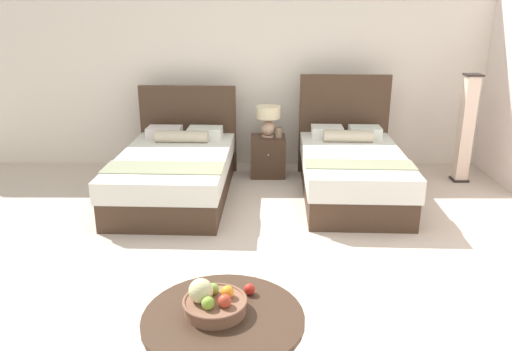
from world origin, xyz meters
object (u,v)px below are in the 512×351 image
at_px(nightstand, 268,156).
at_px(coffee_table, 224,331).
at_px(bed_near_corner, 351,170).
at_px(loose_apple, 249,289).
at_px(fruit_bowl, 213,302).
at_px(floor_lamp_corner, 466,129).
at_px(vase, 279,132).
at_px(table_lamp, 268,117).
at_px(bed_near_window, 176,171).

distance_m(nightstand, coffee_table, 3.98).
bearing_deg(bed_near_corner, loose_apple, -111.71).
height_order(fruit_bowl, floor_lamp_corner, floor_lamp_corner).
bearing_deg(vase, table_lamp, 156.56).
distance_m(nightstand, floor_lamp_corner, 2.59).
bearing_deg(floor_lamp_corner, bed_near_window, -171.16).
bearing_deg(table_lamp, bed_near_corner, -38.88).
bearing_deg(table_lamp, vase, -23.44).
height_order(table_lamp, floor_lamp_corner, floor_lamp_corner).
bearing_deg(coffee_table, bed_near_window, 103.95).
height_order(vase, floor_lamp_corner, floor_lamp_corner).
distance_m(bed_near_window, table_lamp, 1.47).
bearing_deg(loose_apple, table_lamp, 87.20).
relative_size(table_lamp, vase, 2.92).
bearing_deg(loose_apple, floor_lamp_corner, 52.19).
distance_m(bed_near_window, coffee_table, 3.28).
bearing_deg(bed_near_window, vase, 30.37).
relative_size(coffee_table, loose_apple, 13.58).
xyz_separation_m(vase, coffee_table, (-0.47, -3.93, -0.25)).
relative_size(bed_near_window, nightstand, 4.07).
xyz_separation_m(bed_near_window, table_lamp, (1.13, 0.80, 0.49)).
relative_size(bed_near_corner, floor_lamp_corner, 1.48).
distance_m(table_lamp, coffee_table, 4.03).
bearing_deg(nightstand, floor_lamp_corner, -4.74).
relative_size(vase, fruit_bowl, 0.36).
relative_size(coffee_table, floor_lamp_corner, 0.70).
height_order(vase, fruit_bowl, vase).
height_order(loose_apple, floor_lamp_corner, floor_lamp_corner).
xyz_separation_m(nightstand, fruit_bowl, (-0.40, -3.92, 0.26)).
xyz_separation_m(fruit_bowl, floor_lamp_corner, (2.94, 3.71, 0.17)).
height_order(nightstand, table_lamp, table_lamp).
distance_m(table_lamp, floor_lamp_corner, 2.56).
height_order(bed_near_window, bed_near_corner, bed_near_corner).
bearing_deg(nightstand, bed_near_window, -145.26).
xyz_separation_m(bed_near_corner, nightstand, (-0.99, 0.78, -0.06)).
height_order(bed_near_corner, nightstand, bed_near_corner).
bearing_deg(nightstand, fruit_bowl, -95.80).
bearing_deg(vase, coffee_table, -96.89).
height_order(bed_near_window, coffee_table, bed_near_window).
relative_size(vase, loose_apple, 1.95).
xyz_separation_m(bed_near_corner, coffee_table, (-1.33, -3.19, 0.02)).
relative_size(bed_near_window, vase, 15.63).
height_order(bed_near_corner, loose_apple, bed_near_corner).
bearing_deg(floor_lamp_corner, vase, 175.94).
bearing_deg(bed_near_corner, nightstand, 141.83).
xyz_separation_m(bed_near_corner, loose_apple, (-1.17, -2.95, 0.16)).
xyz_separation_m(bed_near_window, fruit_bowl, (0.73, -3.14, 0.22)).
distance_m(bed_near_window, vase, 1.50).
xyz_separation_m(vase, loose_apple, (-0.32, -3.68, -0.12)).
bearing_deg(fruit_bowl, nightstand, 84.20).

